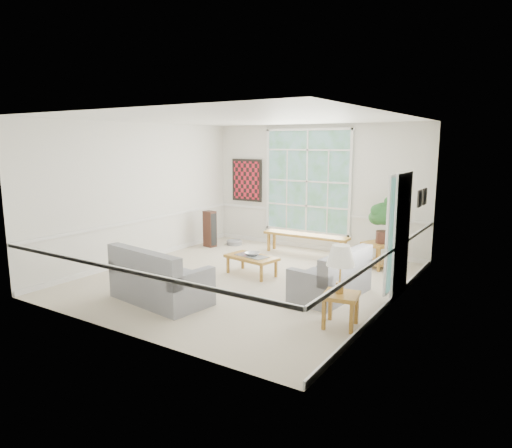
# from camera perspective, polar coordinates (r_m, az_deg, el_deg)

# --- Properties ---
(floor) EXTENTS (5.50, 6.00, 0.01)m
(floor) POSITION_cam_1_polar(r_m,az_deg,el_deg) (8.79, -1.26, -6.92)
(floor) COLOR #C0B49C
(floor) RESTS_ON ground
(ceiling) EXTENTS (5.50, 6.00, 0.02)m
(ceiling) POSITION_cam_1_polar(r_m,az_deg,el_deg) (8.41, -1.34, 13.05)
(ceiling) COLOR white
(ceiling) RESTS_ON ground
(wall_back) EXTENTS (5.50, 0.02, 3.00)m
(wall_back) POSITION_cam_1_polar(r_m,az_deg,el_deg) (11.07, 7.42, 4.50)
(wall_back) COLOR silver
(wall_back) RESTS_ON ground
(wall_front) EXTENTS (5.50, 0.02, 3.00)m
(wall_front) POSITION_cam_1_polar(r_m,az_deg,el_deg) (6.24, -16.86, -0.22)
(wall_front) COLOR silver
(wall_front) RESTS_ON ground
(wall_left) EXTENTS (0.02, 6.00, 3.00)m
(wall_left) POSITION_cam_1_polar(r_m,az_deg,el_deg) (10.25, -14.19, 3.83)
(wall_left) COLOR silver
(wall_left) RESTS_ON ground
(wall_right) EXTENTS (0.02, 6.00, 3.00)m
(wall_right) POSITION_cam_1_polar(r_m,az_deg,el_deg) (7.32, 16.88, 1.26)
(wall_right) COLOR silver
(wall_right) RESTS_ON ground
(window_back) EXTENTS (2.30, 0.08, 2.40)m
(window_back) POSITION_cam_1_polar(r_m,az_deg,el_deg) (11.11, 6.41, 5.32)
(window_back) COLOR white
(window_back) RESTS_ON wall_back
(entry_door) EXTENTS (0.08, 0.90, 2.10)m
(entry_door) POSITION_cam_1_polar(r_m,az_deg,el_deg) (7.97, 17.62, -1.36)
(entry_door) COLOR white
(entry_door) RESTS_ON floor
(door_sidelight) EXTENTS (0.08, 0.26, 1.90)m
(door_sidelight) POSITION_cam_1_polar(r_m,az_deg,el_deg) (7.36, 16.38, -1.44)
(door_sidelight) COLOR white
(door_sidelight) RESTS_ON wall_right
(wall_art) EXTENTS (0.90, 0.06, 1.10)m
(wall_art) POSITION_cam_1_polar(r_m,az_deg,el_deg) (11.98, -1.17, 5.49)
(wall_art) COLOR maroon
(wall_art) RESTS_ON wall_back
(wall_frame_near) EXTENTS (0.04, 0.26, 0.32)m
(wall_frame_near) POSITION_cam_1_polar(r_m,az_deg,el_deg) (9.00, 19.72, 3.02)
(wall_frame_near) COLOR black
(wall_frame_near) RESTS_ON wall_right
(wall_frame_far) EXTENTS (0.04, 0.26, 0.32)m
(wall_frame_far) POSITION_cam_1_polar(r_m,az_deg,el_deg) (9.39, 20.28, 3.26)
(wall_frame_far) COLOR black
(wall_frame_far) RESTS_ON wall_right
(loveseat_right) EXTENTS (0.96, 1.59, 0.82)m
(loveseat_right) POSITION_cam_1_polar(r_m,az_deg,el_deg) (7.85, 9.32, -6.02)
(loveseat_right) COLOR gray
(loveseat_right) RESTS_ON floor
(loveseat_front) EXTENTS (1.78, 1.09, 0.91)m
(loveseat_front) POSITION_cam_1_polar(r_m,az_deg,el_deg) (7.67, -11.82, -6.13)
(loveseat_front) COLOR gray
(loveseat_front) RESTS_ON floor
(coffee_table) EXTENTS (1.10, 0.72, 0.38)m
(coffee_table) POSITION_cam_1_polar(r_m,az_deg,el_deg) (9.00, -0.56, -5.21)
(coffee_table) COLOR olive
(coffee_table) RESTS_ON floor
(pewter_bowl) EXTENTS (0.36, 0.36, 0.09)m
(pewter_bowl) POSITION_cam_1_polar(r_m,az_deg,el_deg) (8.96, -0.45, -3.74)
(pewter_bowl) COLOR #929297
(pewter_bowl) RESTS_ON coffee_table
(window_bench) EXTENTS (2.06, 0.44, 0.48)m
(window_bench) POSITION_cam_1_polar(r_m,az_deg,el_deg) (10.66, 6.23, -2.56)
(window_bench) COLOR olive
(window_bench) RESTS_ON floor
(end_table) EXTENTS (0.71, 0.71, 0.53)m
(end_table) POSITION_cam_1_polar(r_m,az_deg,el_deg) (9.82, 15.02, -3.79)
(end_table) COLOR olive
(end_table) RESTS_ON floor
(houseplant) EXTENTS (0.82, 0.82, 1.00)m
(houseplant) POSITION_cam_1_polar(r_m,az_deg,el_deg) (9.66, 15.68, 0.59)
(houseplant) COLOR #255725
(houseplant) RESTS_ON end_table
(side_table) EXTENTS (0.56, 0.56, 0.49)m
(side_table) POSITION_cam_1_polar(r_m,az_deg,el_deg) (6.65, 10.52, -10.54)
(side_table) COLOR olive
(side_table) RESTS_ON floor
(table_lamp) EXTENTS (0.47, 0.47, 0.69)m
(table_lamp) POSITION_cam_1_polar(r_m,az_deg,el_deg) (6.49, 10.49, -5.59)
(table_lamp) COLOR white
(table_lamp) RESTS_ON side_table
(pet_bed) EXTENTS (0.54, 0.54, 0.12)m
(pet_bed) POSITION_cam_1_polar(r_m,az_deg,el_deg) (11.66, -2.73, -2.31)
(pet_bed) COLOR gray
(pet_bed) RESTS_ON floor
(floor_speaker) EXTENTS (0.31, 0.26, 0.90)m
(floor_speaker) POSITION_cam_1_polar(r_m,az_deg,el_deg) (11.42, -5.80, -0.62)
(floor_speaker) COLOR #3C1F16
(floor_speaker) RESTS_ON floor
(cat) EXTENTS (0.36, 0.27, 0.16)m
(cat) POSITION_cam_1_polar(r_m,az_deg,el_deg) (8.31, 10.67, -4.50)
(cat) COLOR black
(cat) RESTS_ON loveseat_right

